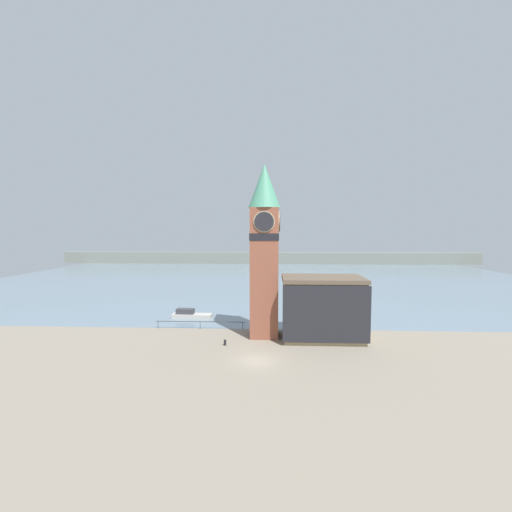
{
  "coord_description": "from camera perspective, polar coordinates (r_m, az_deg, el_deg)",
  "views": [
    {
      "loc": [
        1.53,
        -36.01,
        13.97
      ],
      "look_at": [
        -0.37,
        6.75,
        10.91
      ],
      "focal_mm": 24.0,
      "sensor_mm": 36.0,
      "label": 1
    }
  ],
  "objects": [
    {
      "name": "clock_tower",
      "position": [
        45.05,
        1.41,
        1.68
      ],
      "size": [
        4.21,
        4.21,
        22.72
      ],
      "color": "brown",
      "rests_on": "ground_plane"
    },
    {
      "name": "pier_railing",
      "position": [
        50.63,
        -9.29,
        -10.84
      ],
      "size": [
        12.86,
        0.08,
        1.09
      ],
      "color": "#333338",
      "rests_on": "ground_plane"
    },
    {
      "name": "ground_plane",
      "position": [
        38.66,
        0.11,
        -17.09
      ],
      "size": [
        160.0,
        160.0,
        0.0
      ],
      "primitive_type": "plane",
      "color": "gray"
    },
    {
      "name": "boat_near",
      "position": [
        57.25,
        -10.89,
        -9.56
      ],
      "size": [
        6.5,
        2.09,
        1.48
      ],
      "rotation": [
        0.0,
        0.0,
        -0.05
      ],
      "color": "#B7B2A8",
      "rests_on": "water"
    },
    {
      "name": "water",
      "position": [
        109.02,
        1.73,
        -3.27
      ],
      "size": [
        160.0,
        120.0,
        0.0
      ],
      "color": "slate",
      "rests_on": "ground_plane"
    },
    {
      "name": "pier_building",
      "position": [
        45.99,
        11.01,
        -8.42
      ],
      "size": [
        10.59,
        7.05,
        8.09
      ],
      "color": "tan",
      "rests_on": "ground_plane"
    },
    {
      "name": "far_shoreline",
      "position": [
        148.57,
        1.95,
        -0.34
      ],
      "size": [
        180.0,
        3.0,
        5.0
      ],
      "color": "gray",
      "rests_on": "water"
    },
    {
      "name": "mooring_bollard_near",
      "position": [
        43.51,
        -5.19,
        -14.1
      ],
      "size": [
        0.32,
        0.32,
        0.74
      ],
      "color": "black",
      "rests_on": "ground_plane"
    }
  ]
}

